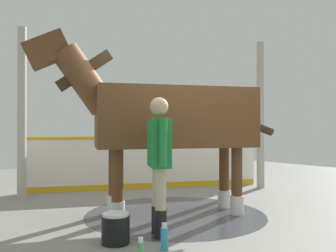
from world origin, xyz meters
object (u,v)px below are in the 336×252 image
horse (166,118)px  bottle_shampoo (164,238)px  bottle_spray (141,252)px  wash_bucket (116,229)px  handler (159,156)px

horse → bottle_shampoo: horse is taller
horse → bottle_shampoo: size_ratio=12.38×
horse → bottle_spray: bearing=69.1°
horse → wash_bucket: horse is taller
wash_bucket → bottle_shampoo: (-0.50, -0.29, -0.04)m
handler → bottle_shampoo: handler is taller
horse → handler: 1.12m
handler → wash_bucket: bearing=-157.8°
bottle_shampoo → bottle_spray: bottle_shampoo is taller
bottle_shampoo → bottle_spray: size_ratio=1.12×
horse → wash_bucket: (-0.67, 1.26, -1.24)m
horse → handler: (-0.73, 0.70, -0.47)m
handler → wash_bucket: size_ratio=4.87×
handler → bottle_spray: (-0.60, 0.69, -0.82)m
wash_bucket → bottle_spray: (-0.66, 0.13, -0.05)m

